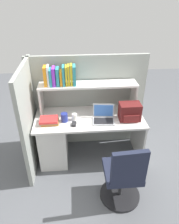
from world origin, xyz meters
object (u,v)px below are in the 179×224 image
object	(u,v)px
paper_cup	(75,117)
office_chair	(123,178)
laptop	(103,117)
snack_canister	(64,117)
computer_mouse	(74,124)
backpack	(130,112)

from	to	relation	value
paper_cup	office_chair	size ratio (longest dim) A/B	0.10
laptop	snack_canister	xyz separation A→B (m)	(-0.56, 0.02, 0.01)
paper_cup	snack_canister	size ratio (longest dim) A/B	0.74
laptop	snack_canister	world-z (taller)	laptop
laptop	snack_canister	size ratio (longest dim) A/B	2.63
computer_mouse	paper_cup	bearing A→B (deg)	91.77
backpack	paper_cup	world-z (taller)	backpack
paper_cup	office_chair	bearing A→B (deg)	-56.43
laptop	backpack	world-z (taller)	backpack
snack_canister	computer_mouse	bearing A→B (deg)	-39.03
backpack	computer_mouse	world-z (taller)	backpack
computer_mouse	office_chair	size ratio (longest dim) A/B	0.11
computer_mouse	office_chair	distance (m)	0.97
backpack	paper_cup	xyz separation A→B (m)	(-0.79, 0.05, -0.07)
snack_canister	office_chair	bearing A→B (deg)	-48.97
laptop	office_chair	distance (m)	0.89
backpack	paper_cup	distance (m)	0.79
paper_cup	snack_canister	world-z (taller)	snack_canister
office_chair	computer_mouse	bearing A→B (deg)	-54.65
paper_cup	office_chair	distance (m)	1.08
computer_mouse	snack_canister	bearing A→B (deg)	148.15
paper_cup	laptop	bearing A→B (deg)	-6.72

